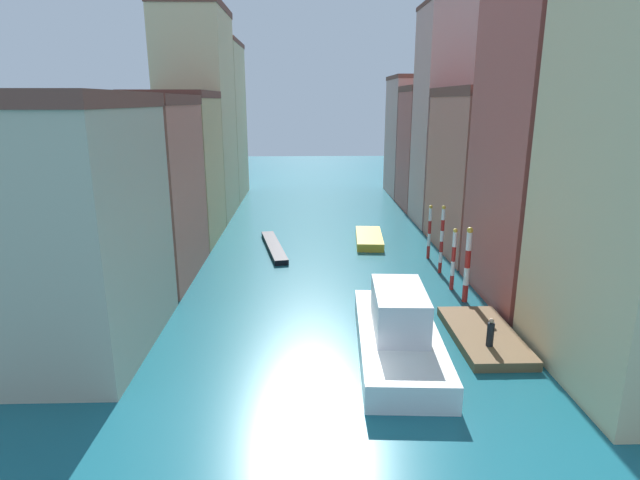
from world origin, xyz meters
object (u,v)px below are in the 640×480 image
object	(u,v)px
mooring_pole_1	(453,259)
gondola_black	(274,247)
waterfront_dock	(484,336)
vaporetto_white	(398,331)
mooring_pole_0	(467,264)
mooring_pole_2	(442,239)
motorboat_0	(369,238)
mooring_pole_3	(429,231)
person_on_dock	(490,333)

from	to	relation	value
mooring_pole_1	gondola_black	size ratio (longest dim) A/B	0.45
waterfront_dock	vaporetto_white	bearing A→B (deg)	-165.29
mooring_pole_0	mooring_pole_2	world-z (taller)	mooring_pole_2
waterfront_dock	motorboat_0	bearing A→B (deg)	100.73
mooring_pole_0	motorboat_0	xyz separation A→B (m)	(-4.44, 14.55, -2.18)
waterfront_dock	mooring_pole_2	distance (m)	11.57
waterfront_dock	gondola_black	distance (m)	21.83
mooring_pole_1	mooring_pole_3	size ratio (longest dim) A/B	0.97
mooring_pole_2	mooring_pole_3	world-z (taller)	mooring_pole_2
mooring_pole_0	mooring_pole_1	world-z (taller)	mooring_pole_0
mooring_pole_1	motorboat_0	size ratio (longest dim) A/B	0.64
person_on_dock	mooring_pole_1	bearing A→B (deg)	85.74
mooring_pole_2	motorboat_0	size ratio (longest dim) A/B	0.76
person_on_dock	waterfront_dock	bearing A→B (deg)	79.48
mooring_pole_3	vaporetto_white	xyz separation A→B (m)	(-5.41, -16.28, -1.09)
mooring_pole_2	gondola_black	xyz separation A→B (m)	(-12.92, 6.65, -2.40)
gondola_black	mooring_pole_1	bearing A→B (deg)	-38.58
mooring_pole_0	waterfront_dock	bearing A→B (deg)	-96.57
vaporetto_white	mooring_pole_3	bearing A→B (deg)	71.62
gondola_black	motorboat_0	bearing A→B (deg)	13.68
mooring_pole_3	vaporetto_white	world-z (taller)	mooring_pole_3
mooring_pole_2	gondola_black	size ratio (longest dim) A/B	0.54
person_on_dock	motorboat_0	world-z (taller)	person_on_dock
mooring_pole_1	vaporetto_white	distance (m)	10.55
mooring_pole_0	gondola_black	world-z (taller)	mooring_pole_0
person_on_dock	gondola_black	size ratio (longest dim) A/B	0.16
vaporetto_white	motorboat_0	world-z (taller)	vaporetto_white
mooring_pole_2	motorboat_0	xyz separation A→B (m)	(-4.30, 8.75, -2.27)
waterfront_dock	person_on_dock	bearing A→B (deg)	-100.52
waterfront_dock	mooring_pole_0	distance (m)	6.00
motorboat_0	waterfront_dock	bearing A→B (deg)	-79.27
person_on_dock	mooring_pole_1	xyz separation A→B (m)	(0.70, 9.41, 1.01)
mooring_pole_3	mooring_pole_1	bearing A→B (deg)	-90.61
waterfront_dock	vaporetto_white	distance (m)	5.20
vaporetto_white	motorboat_0	distance (m)	21.40
waterfront_dock	mooring_pole_3	xyz separation A→B (m)	(0.47, 14.99, 2.03)
person_on_dock	gondola_black	xyz separation A→B (m)	(-12.11, 19.63, -0.98)
waterfront_dock	motorboat_0	world-z (taller)	motorboat_0
mooring_pole_0	mooring_pole_3	world-z (taller)	mooring_pole_0
mooring_pole_0	mooring_pole_3	xyz separation A→B (m)	(-0.17, 9.48, -0.26)
waterfront_dock	mooring_pole_2	size ratio (longest dim) A/B	1.36
waterfront_dock	mooring_pole_1	size ratio (longest dim) A/B	1.62
mooring_pole_2	vaporetto_white	xyz separation A→B (m)	(-5.44, -12.61, -1.44)
mooring_pole_3	gondola_black	world-z (taller)	mooring_pole_3
waterfront_dock	motorboat_0	distance (m)	20.41
mooring_pole_0	mooring_pole_1	bearing A→B (deg)	96.19
person_on_dock	mooring_pole_0	bearing A→B (deg)	82.51
mooring_pole_0	mooring_pole_2	size ratio (longest dim) A/B	0.96
mooring_pole_1	vaporetto_white	world-z (taller)	mooring_pole_1
mooring_pole_0	motorboat_0	bearing A→B (deg)	106.95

